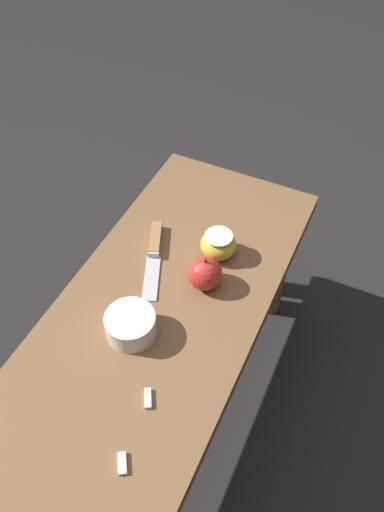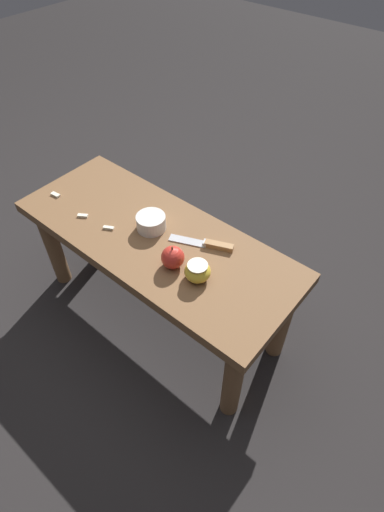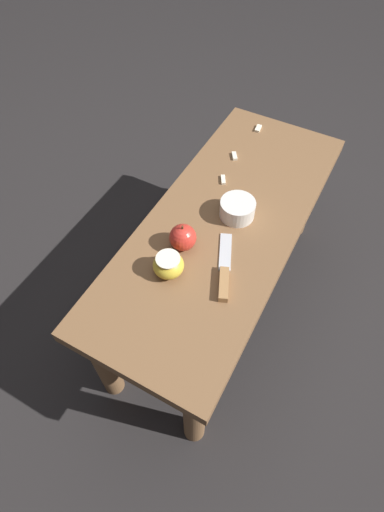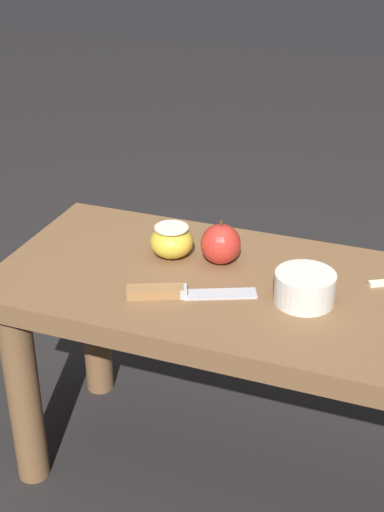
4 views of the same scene
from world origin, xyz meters
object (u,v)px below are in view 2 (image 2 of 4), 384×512
apple_cut (198,271)px  bowl (151,222)px  wooden_bench (156,252)px  apple_whole (173,257)px  knife (210,244)px

apple_cut → bowl: bearing=-15.3°
wooden_bench → apple_cut: apple_cut is taller
apple_whole → apple_cut: 0.09m
apple_cut → bowl: size_ratio=0.80×
knife → apple_whole: 0.15m
wooden_bench → apple_cut: bearing=167.6°
wooden_bench → apple_whole: bearing=156.8°
apple_whole → bowl: bearing=-25.3°
knife → apple_cut: size_ratio=2.63×
apple_whole → knife: bearing=-104.6°
wooden_bench → knife: (-0.18, -0.08, 0.09)m
apple_cut → apple_whole: bearing=5.8°
wooden_bench → bowl: (0.03, -0.02, 0.11)m
apple_cut → wooden_bench: bearing=-12.4°
apple_whole → apple_cut: apple_whole is taller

